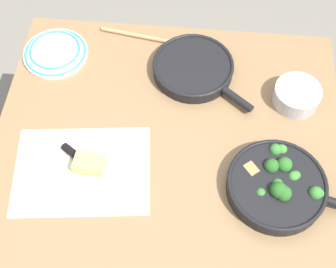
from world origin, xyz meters
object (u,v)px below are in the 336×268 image
(cheese_block, at_px, (90,164))
(skillet_eggs, at_px, (194,68))
(prep_bowl_steel, at_px, (297,95))
(grater_knife, at_px, (88,166))
(dinner_plate_stack, at_px, (55,52))
(wooden_spoon, at_px, (167,41))
(skillet_broccoli, at_px, (279,185))

(cheese_block, bearing_deg, skillet_eggs, -126.15)
(prep_bowl_steel, bearing_deg, grater_knife, 25.73)
(cheese_block, relative_size, prep_bowl_steel, 0.62)
(cheese_block, bearing_deg, prep_bowl_steel, -154.09)
(cheese_block, xyz_separation_m, dinner_plate_stack, (0.19, -0.41, -0.01))
(wooden_spoon, bearing_deg, grater_knife, -100.89)
(skillet_broccoli, xyz_separation_m, cheese_block, (0.54, -0.02, -0.01))
(grater_knife, xyz_separation_m, prep_bowl_steel, (-0.61, -0.29, 0.02))
(skillet_broccoli, bearing_deg, prep_bowl_steel, 91.75)
(wooden_spoon, xyz_separation_m, grater_knife, (0.18, 0.50, 0.00))
(skillet_eggs, relative_size, wooden_spoon, 0.85)
(skillet_eggs, bearing_deg, cheese_block, -87.58)
(grater_knife, xyz_separation_m, cheese_block, (-0.01, -0.00, 0.01))
(dinner_plate_stack, distance_m, prep_bowl_steel, 0.81)
(skillet_eggs, height_order, dinner_plate_stack, skillet_eggs)
(skillet_broccoli, height_order, cheese_block, skillet_broccoli)
(skillet_broccoli, relative_size, dinner_plate_stack, 1.93)
(skillet_broccoli, relative_size, skillet_eggs, 1.27)
(wooden_spoon, xyz_separation_m, cheese_block, (0.18, 0.50, 0.01))
(wooden_spoon, relative_size, grater_knife, 1.54)
(cheese_block, distance_m, dinner_plate_stack, 0.46)
(dinner_plate_stack, relative_size, prep_bowl_steel, 1.50)
(skillet_broccoli, relative_size, prep_bowl_steel, 2.89)
(cheese_block, bearing_deg, grater_knife, 1.53)
(skillet_eggs, xyz_separation_m, grater_knife, (0.28, 0.38, -0.01))
(dinner_plate_stack, bearing_deg, skillet_eggs, 175.77)
(prep_bowl_steel, bearing_deg, skillet_broccoli, 78.23)
(skillet_broccoli, height_order, wooden_spoon, skillet_broccoli)
(skillet_broccoli, relative_size, wooden_spoon, 1.09)
(skillet_broccoli, xyz_separation_m, prep_bowl_steel, (-0.07, -0.32, 0.00))
(skillet_eggs, xyz_separation_m, wooden_spoon, (0.10, -0.12, -0.02))
(wooden_spoon, distance_m, dinner_plate_stack, 0.38)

